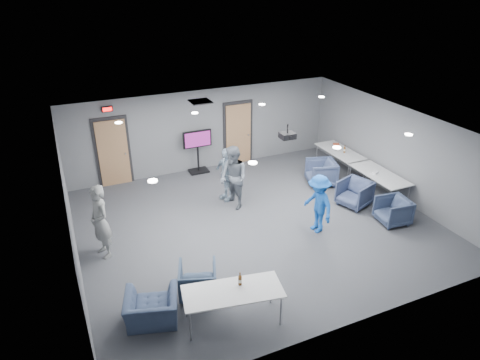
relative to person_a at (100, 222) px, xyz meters
name	(u,v)px	position (x,y,z in m)	size (l,w,h in m)	color
floor	(256,223)	(3.90, -0.22, -0.90)	(9.00, 9.00, 0.00)	#3A3C42
ceiling	(258,128)	(3.90, -0.22, 1.80)	(9.00, 9.00, 0.00)	silver
wall_back	(204,130)	(3.90, 3.78, 0.45)	(9.00, 0.02, 2.70)	slate
wall_front	(356,268)	(3.90, -4.22, 0.45)	(9.00, 0.02, 2.70)	slate
wall_left	(70,215)	(-0.60, -0.22, 0.45)	(0.02, 8.00, 2.70)	slate
wall_right	(395,151)	(8.40, -0.22, 0.45)	(0.02, 8.00, 2.70)	slate
door_left	(113,152)	(0.90, 3.74, 0.16)	(1.06, 0.17, 2.24)	black
door_right	(238,134)	(5.10, 3.74, 0.16)	(1.06, 0.17, 2.24)	black
exit_sign	(107,109)	(0.90, 3.72, 1.55)	(0.32, 0.08, 0.16)	black
hvac_diffuser	(200,101)	(3.40, 2.58, 1.78)	(0.60, 0.60, 0.03)	black
downlights	(258,128)	(3.90, -0.22, 1.78)	(6.18, 3.78, 0.02)	white
person_a	(100,222)	(0.00, 0.00, 0.00)	(0.66, 0.43, 1.81)	gray
person_b	(233,178)	(3.71, 0.89, 0.01)	(0.89, 0.69, 1.82)	slate
person_c	(227,174)	(3.71, 1.40, -0.10)	(0.94, 0.39, 1.61)	#9BB2C7
person_d	(318,204)	(5.18, -1.14, -0.12)	(1.01, 0.58, 1.57)	#1B55B4
chair_right_a	(321,172)	(6.80, 1.11, -0.51)	(0.84, 0.87, 0.79)	#3C4868
chair_right_b	(354,193)	(6.90, -0.43, -0.52)	(0.81, 0.83, 0.76)	#374260
chair_right_c	(393,211)	(7.25, -1.63, -0.55)	(0.76, 0.78, 0.71)	#34405B
chair_front_a	(198,280)	(1.58, -2.22, -0.55)	(0.76, 0.78, 0.71)	#34445A
chair_front_b	(152,309)	(0.53, -2.62, -0.58)	(0.98, 0.86, 0.64)	#3B4A66
table_right_a	(341,152)	(7.90, 1.66, -0.21)	(0.81, 1.94, 0.73)	silver
table_right_b	(379,175)	(7.90, -0.24, -0.21)	(0.82, 1.97, 0.73)	silver
table_front_left	(233,293)	(1.95, -3.22, -0.22)	(1.98, 1.10, 0.73)	silver
bottle_front	(240,280)	(2.14, -3.11, -0.07)	(0.07, 0.07, 0.28)	#542E0E
bottle_right	(344,150)	(7.93, 1.51, -0.08)	(0.07, 0.07, 0.26)	#542E0E
snack_box	(336,144)	(8.11, 2.21, -0.15)	(0.20, 0.13, 0.04)	#C85132
wrapper	(375,172)	(7.80, -0.16, -0.15)	(0.22, 0.15, 0.05)	silver
tv_stand	(198,149)	(3.56, 3.53, -0.08)	(0.95, 0.45, 1.46)	black
projector	(287,135)	(4.69, -0.27, 1.50)	(0.37, 0.36, 0.36)	black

